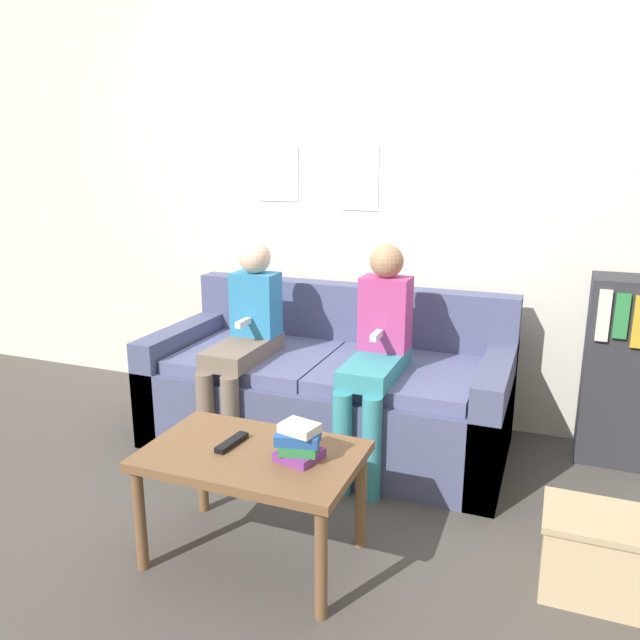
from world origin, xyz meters
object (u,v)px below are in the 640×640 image
Objects in this scene: person_left at (244,336)px; storage_box at (597,554)px; person_right at (377,349)px; bookshelf at (637,372)px; tv_remote at (232,442)px; coffee_table at (252,465)px; couch at (329,392)px.

storage_box is (1.72, -0.61, -0.46)m from person_left.
person_right is at bearing 148.44° from storage_box.
person_right is 1.32m from bookshelf.
person_right is 0.93m from tv_remote.
person_left is (-0.49, 0.87, 0.22)m from coffee_table.
storage_box is (1.00, -0.62, -0.47)m from person_right.
person_right is at bearing -32.41° from couch.
couch reaches higher than coffee_table.
bookshelf is at bearing 80.76° from storage_box.
coffee_table is 2.00m from bookshelf.
person_right reaches higher than storage_box.
person_right reaches higher than couch.
couch is 1.56m from bookshelf.
couch reaches higher than tv_remote.
couch is 1.73× the size of person_left.
tv_remote is at bearing -89.99° from couch.
coffee_table is at bearing -84.98° from couch.
tv_remote is at bearing -137.21° from bookshelf.
person_left is 0.98× the size of person_right.
storage_box is at bearing -31.77° from couch.
bookshelf is at bearing 45.01° from coffee_table.
bookshelf is 1.22m from storage_box.
storage_box is (1.32, 0.24, -0.31)m from tv_remote.
tv_remote is 0.18× the size of bookshelf.
bookshelf is at bearing 24.45° from person_right.
person_right reaches higher than bookshelf.
couch is 10.85× the size of tv_remote.
coffee_table is 1.28m from storage_box.
person_left is 0.72m from person_right.
bookshelf reaches higher than couch.
bookshelf is (1.91, 0.54, -0.13)m from person_left.
tv_remote is (-0.32, -0.86, -0.16)m from person_right.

